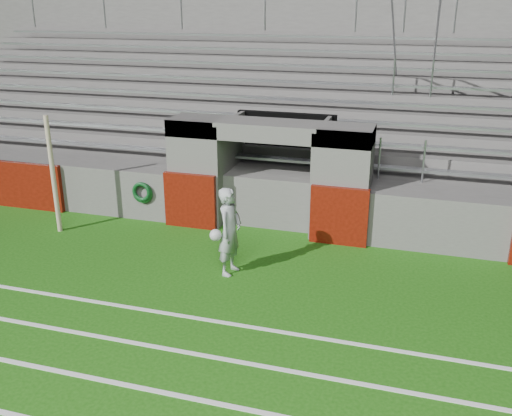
% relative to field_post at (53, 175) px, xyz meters
% --- Properties ---
extents(ground, '(90.00, 90.00, 0.00)m').
position_rel_field_post_xyz_m(ground, '(4.73, -1.80, -1.40)').
color(ground, '#1A530D').
rests_on(ground, ground).
extents(field_post, '(0.11, 0.11, 2.80)m').
position_rel_field_post_xyz_m(field_post, '(0.00, 0.00, 0.00)').
color(field_post, '#C5B093').
rests_on(field_post, ground).
extents(stadium_structure, '(26.00, 8.48, 5.42)m').
position_rel_field_post_xyz_m(stadium_structure, '(4.73, 6.17, 0.09)').
color(stadium_structure, '#555350').
rests_on(stadium_structure, ground).
extents(goalkeeper_with_ball, '(0.61, 0.71, 1.81)m').
position_rel_field_post_xyz_m(goalkeeper_with_ball, '(4.66, -0.93, -0.50)').
color(goalkeeper_with_ball, '#A6ABAF').
rests_on(goalkeeper_with_ball, ground).
extents(hose_coil, '(0.54, 0.15, 0.56)m').
position_rel_field_post_xyz_m(hose_coil, '(1.66, 1.13, -0.63)').
color(hose_coil, '#0C4015').
rests_on(hose_coil, ground).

